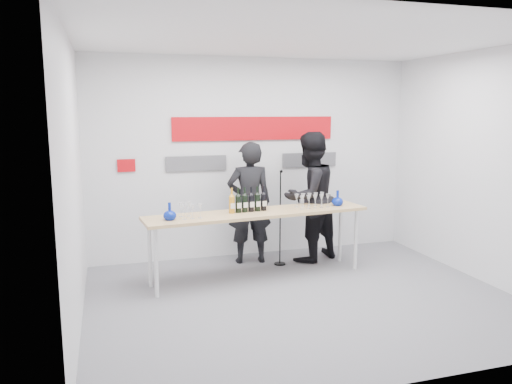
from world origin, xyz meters
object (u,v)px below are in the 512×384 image
(presenter_left, at_px, (249,203))
(presenter_right, at_px, (309,197))
(tasting_table, at_px, (258,217))
(mic_stand, at_px, (280,236))

(presenter_left, bearing_deg, presenter_right, 176.35)
(tasting_table, bearing_deg, presenter_left, 77.65)
(tasting_table, height_order, presenter_right, presenter_right)
(presenter_left, xyz_separation_m, presenter_right, (0.88, -0.15, 0.07))
(tasting_table, bearing_deg, mic_stand, 37.77)
(tasting_table, height_order, presenter_left, presenter_left)
(mic_stand, bearing_deg, tasting_table, -155.29)
(presenter_right, height_order, mic_stand, presenter_right)
(tasting_table, distance_m, mic_stand, 0.77)
(presenter_left, height_order, mic_stand, presenter_left)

